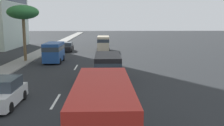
% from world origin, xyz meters
% --- Properties ---
extents(ground_plane, '(198.00, 198.00, 0.00)m').
position_xyz_m(ground_plane, '(31.50, 0.00, 0.00)').
color(ground_plane, '#26282B').
extents(sidewalk_right, '(162.00, 2.61, 0.15)m').
position_xyz_m(sidewalk_right, '(31.50, 7.32, 0.07)').
color(sidewalk_right, gray).
rests_on(sidewalk_right, ground_plane).
extents(lane_stripe_mid, '(3.20, 0.16, 0.01)m').
position_xyz_m(lane_stripe_mid, '(12.84, 0.00, 0.01)').
color(lane_stripe_mid, silver).
rests_on(lane_stripe_mid, ground_plane).
extents(lane_stripe_far, '(3.20, 0.16, 0.01)m').
position_xyz_m(lane_stripe_far, '(25.20, 0.00, 0.01)').
color(lane_stripe_far, silver).
rests_on(lane_stripe_far, ground_plane).
extents(car_lead, '(4.35, 1.79, 1.54)m').
position_xyz_m(car_lead, '(40.72, 3.16, 0.73)').
color(car_lead, black).
rests_on(car_lead, ground_plane).
extents(car_second, '(4.08, 1.91, 1.73)m').
position_xyz_m(car_second, '(12.06, 3.06, 0.81)').
color(car_second, white).
rests_on(car_second, ground_plane).
extents(van_third, '(4.62, 2.16, 2.50)m').
position_xyz_m(van_third, '(28.86, 3.16, 1.42)').
color(van_third, '#1E478C').
rests_on(van_third, ground_plane).
extents(van_fourth, '(4.93, 2.14, 2.56)m').
position_xyz_m(van_fourth, '(41.18, -3.08, 1.46)').
color(van_fourth, beige).
rests_on(van_fourth, ground_plane).
extents(minibus_sixth, '(6.10, 2.27, 2.98)m').
position_xyz_m(minibus_sixth, '(5.78, -3.16, 1.63)').
color(minibus_sixth, silver).
rests_on(minibus_sixth, ground_plane).
extents(van_seventh, '(5.10, 2.23, 2.43)m').
position_xyz_m(van_seventh, '(17.87, -3.51, 1.39)').
color(van_seventh, black).
rests_on(van_seventh, ground_plane).
extents(palm_tree, '(3.95, 3.95, 7.05)m').
position_xyz_m(palm_tree, '(29.46, 6.97, 6.22)').
color(palm_tree, brown).
rests_on(palm_tree, sidewalk_right).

